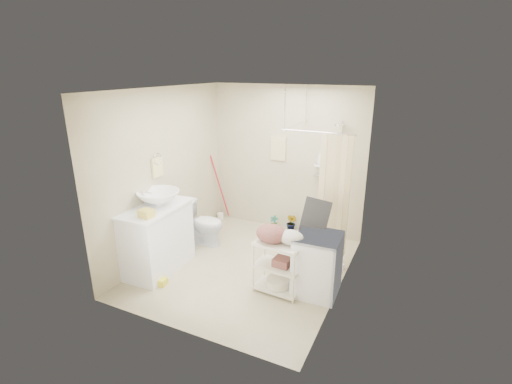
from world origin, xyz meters
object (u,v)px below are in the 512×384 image
at_px(washing_machine, 317,264).
at_px(laundry_rack, 278,262).
at_px(toilet, 202,223).
at_px(vanity, 157,238).

xyz_separation_m(washing_machine, laundry_rack, (-0.47, -0.20, 0.02)).
distance_m(toilet, washing_machine, 2.26).
distance_m(vanity, washing_machine, 2.34).
bearing_deg(washing_machine, laundry_rack, -159.49).
distance_m(vanity, toilet, 1.03).
xyz_separation_m(vanity, toilet, (0.12, 1.01, -0.12)).
height_order(washing_machine, laundry_rack, laundry_rack).
bearing_deg(vanity, washing_machine, 7.92).
bearing_deg(washing_machine, vanity, -172.03).
distance_m(washing_machine, laundry_rack, 0.51).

